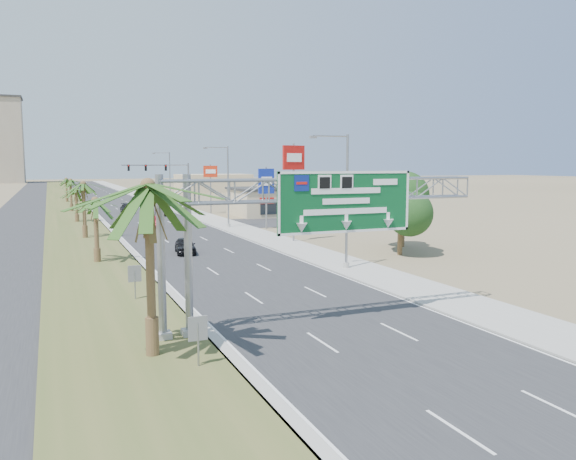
{
  "coord_description": "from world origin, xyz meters",
  "views": [
    {
      "loc": [
        -12.78,
        -14.49,
        7.83
      ],
      "look_at": [
        -0.68,
        13.93,
        4.2
      ],
      "focal_mm": 35.0,
      "sensor_mm": 36.0,
      "label": 1
    }
  ],
  "objects_px": {
    "signal_mast": "(176,184)",
    "car_left_lane": "(185,246)",
    "car_mid_lane": "(150,222)",
    "car_right_lane": "(163,211)",
    "pole_sign_red_near": "(294,164)",
    "store_building": "(291,202)",
    "palm_near": "(148,187)",
    "sign_gantry": "(313,201)",
    "pole_sign_blue": "(266,183)",
    "pole_sign_red_far": "(210,175)",
    "car_far": "(127,208)"
  },
  "relations": [
    {
      "from": "signal_mast",
      "to": "car_left_lane",
      "type": "distance_m",
      "value": 38.89
    },
    {
      "from": "car_mid_lane",
      "to": "car_right_lane",
      "type": "relative_size",
      "value": 0.96
    },
    {
      "from": "car_left_lane",
      "to": "pole_sign_red_near",
      "type": "bearing_deg",
      "value": 22.39
    },
    {
      "from": "store_building",
      "to": "palm_near",
      "type": "bearing_deg",
      "value": -118.28
    },
    {
      "from": "palm_near",
      "to": "store_building",
      "type": "bearing_deg",
      "value": 61.72
    },
    {
      "from": "store_building",
      "to": "car_left_lane",
      "type": "height_order",
      "value": "store_building"
    },
    {
      "from": "sign_gantry",
      "to": "pole_sign_blue",
      "type": "relative_size",
      "value": 2.23
    },
    {
      "from": "pole_sign_red_near",
      "to": "car_left_lane",
      "type": "bearing_deg",
      "value": -165.26
    },
    {
      "from": "car_right_lane",
      "to": "pole_sign_red_far",
      "type": "height_order",
      "value": "pole_sign_red_far"
    },
    {
      "from": "pole_sign_blue",
      "to": "pole_sign_red_far",
      "type": "relative_size",
      "value": 0.96
    },
    {
      "from": "palm_near",
      "to": "car_far",
      "type": "height_order",
      "value": "palm_near"
    },
    {
      "from": "car_far",
      "to": "pole_sign_red_near",
      "type": "distance_m",
      "value": 43.5
    },
    {
      "from": "car_far",
      "to": "palm_near",
      "type": "bearing_deg",
      "value": -91.62
    },
    {
      "from": "store_building",
      "to": "car_right_lane",
      "type": "xyz_separation_m",
      "value": [
        -18.86,
        5.66,
        -1.37
      ]
    },
    {
      "from": "store_building",
      "to": "pole_sign_blue",
      "type": "distance_m",
      "value": 20.46
    },
    {
      "from": "signal_mast",
      "to": "car_right_lane",
      "type": "bearing_deg",
      "value": -171.26
    },
    {
      "from": "car_mid_lane",
      "to": "sign_gantry",
      "type": "bearing_deg",
      "value": -95.14
    },
    {
      "from": "car_right_lane",
      "to": "sign_gantry",
      "type": "bearing_deg",
      "value": -90.02
    },
    {
      "from": "car_mid_lane",
      "to": "pole_sign_red_far",
      "type": "height_order",
      "value": "pole_sign_red_far"
    },
    {
      "from": "store_building",
      "to": "pole_sign_red_far",
      "type": "height_order",
      "value": "pole_sign_red_far"
    },
    {
      "from": "car_far",
      "to": "pole_sign_blue",
      "type": "height_order",
      "value": "pole_sign_blue"
    },
    {
      "from": "car_left_lane",
      "to": "car_right_lane",
      "type": "relative_size",
      "value": 0.9
    },
    {
      "from": "palm_near",
      "to": "car_right_lane",
      "type": "bearing_deg",
      "value": 79.03
    },
    {
      "from": "car_mid_lane",
      "to": "car_right_lane",
      "type": "distance_m",
      "value": 17.02
    },
    {
      "from": "car_far",
      "to": "sign_gantry",
      "type": "bearing_deg",
      "value": -85.02
    },
    {
      "from": "car_mid_lane",
      "to": "car_far",
      "type": "height_order",
      "value": "car_far"
    },
    {
      "from": "signal_mast",
      "to": "car_far",
      "type": "height_order",
      "value": "signal_mast"
    },
    {
      "from": "store_building",
      "to": "pole_sign_red_near",
      "type": "relative_size",
      "value": 1.82
    },
    {
      "from": "car_left_lane",
      "to": "car_far",
      "type": "distance_m",
      "value": 44.54
    },
    {
      "from": "car_left_lane",
      "to": "pole_sign_blue",
      "type": "relative_size",
      "value": 0.55
    },
    {
      "from": "sign_gantry",
      "to": "car_mid_lane",
      "type": "xyz_separation_m",
      "value": [
        -0.44,
        45.36,
        -5.34
      ]
    },
    {
      "from": "car_left_lane",
      "to": "pole_sign_red_far",
      "type": "height_order",
      "value": "pole_sign_red_far"
    },
    {
      "from": "sign_gantry",
      "to": "car_right_lane",
      "type": "bearing_deg",
      "value": 86.1
    },
    {
      "from": "car_right_lane",
      "to": "pole_sign_red_near",
      "type": "distance_m",
      "value": 35.95
    },
    {
      "from": "pole_sign_red_far",
      "to": "car_right_lane",
      "type": "bearing_deg",
      "value": -175.71
    },
    {
      "from": "car_left_lane",
      "to": "car_far",
      "type": "bearing_deg",
      "value": 96.87
    },
    {
      "from": "signal_mast",
      "to": "car_left_lane",
      "type": "xyz_separation_m",
      "value": [
        -7.17,
        -38.0,
        -4.15
      ]
    },
    {
      "from": "sign_gantry",
      "to": "car_mid_lane",
      "type": "relative_size",
      "value": 3.83
    },
    {
      "from": "palm_near",
      "to": "pole_sign_red_near",
      "type": "distance_m",
      "value": 34.73
    },
    {
      "from": "signal_mast",
      "to": "store_building",
      "type": "height_order",
      "value": "signal_mast"
    },
    {
      "from": "car_left_lane",
      "to": "palm_near",
      "type": "bearing_deg",
      "value": -97.84
    },
    {
      "from": "store_building",
      "to": "car_right_lane",
      "type": "distance_m",
      "value": 19.73
    },
    {
      "from": "palm_near",
      "to": "pole_sign_red_far",
      "type": "bearing_deg",
      "value": 72.71
    },
    {
      "from": "sign_gantry",
      "to": "store_building",
      "type": "bearing_deg",
      "value": 67.64
    },
    {
      "from": "car_mid_lane",
      "to": "pole_sign_red_far",
      "type": "distance_m",
      "value": 21.62
    },
    {
      "from": "sign_gantry",
      "to": "store_building",
      "type": "relative_size",
      "value": 0.93
    },
    {
      "from": "signal_mast",
      "to": "store_building",
      "type": "bearing_deg",
      "value": -19.54
    },
    {
      "from": "car_left_lane",
      "to": "car_far",
      "type": "height_order",
      "value": "car_far"
    },
    {
      "from": "car_far",
      "to": "pole_sign_red_far",
      "type": "relative_size",
      "value": 0.65
    },
    {
      "from": "car_far",
      "to": "pole_sign_red_far",
      "type": "bearing_deg",
      "value": -22.55
    }
  ]
}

